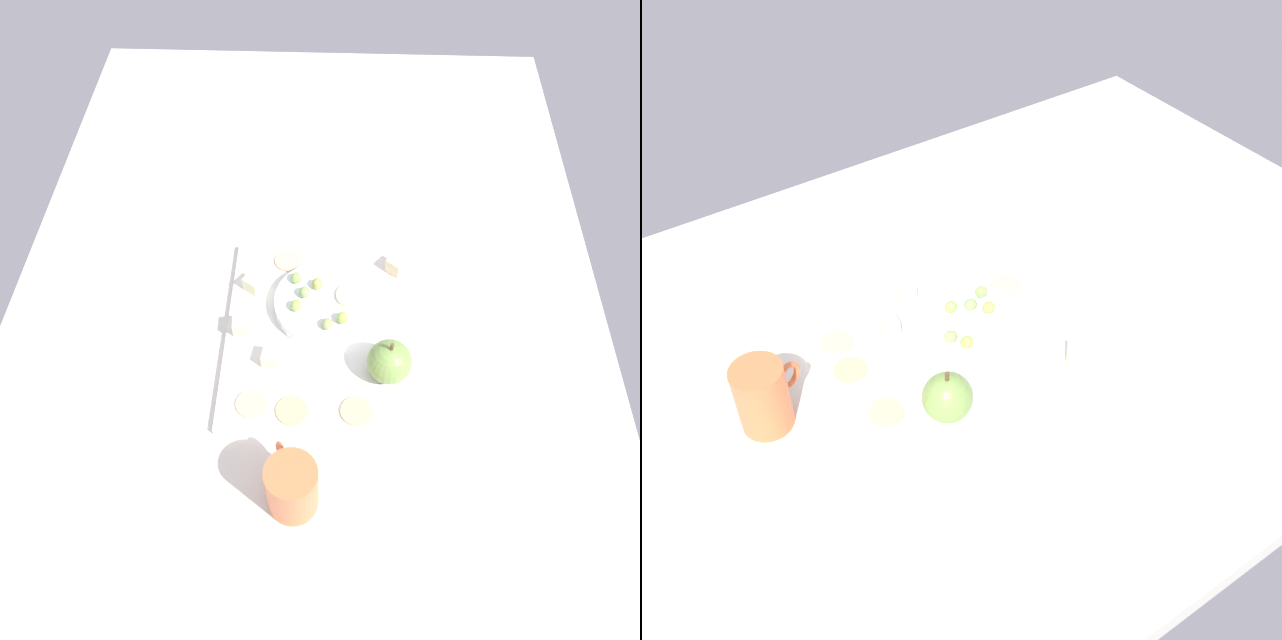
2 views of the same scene
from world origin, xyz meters
TOP-DOWN VIEW (x-y plane):
  - table at (0.00, 0.00)cm, footprint 147.42×94.33cm
  - platter at (2.49, 2.39)cm, footprint 34.05×28.07cm
  - serving_dish at (-1.86, 3.06)cm, footprint 15.42×15.42cm
  - apple_whole at (9.57, 12.58)cm, footprint 6.44×6.44cm
  - apple_stem at (9.57, 12.58)cm, footprint 0.50×0.50cm
  - cheese_cube_0 at (2.76, -9.22)cm, footprint 2.71×2.71cm
  - cheese_cube_1 at (-5.38, -8.18)cm, footprint 3.61×3.61cm
  - cheese_cube_2 at (8.29, -4.28)cm, footprint 2.99×2.99cm
  - cheese_cube_3 at (-9.89, 14.42)cm, footprint 3.66×3.66cm
  - cracker_0 at (16.22, -0.89)cm, footprint 4.52×4.52cm
  - cracker_1 at (-11.16, -3.12)cm, footprint 4.52×4.52cm
  - cracker_2 at (15.97, 8.09)cm, footprint 4.52×4.52cm
  - cracker_3 at (15.32, -6.58)cm, footprint 4.52×4.52cm
  - grape_0 at (-2.55, -0.36)cm, footprint 1.89×1.70cm
  - grape_1 at (3.20, 3.65)cm, footprint 1.89×1.70cm
  - grape_2 at (-4.31, 1.87)cm, footprint 1.89×1.70cm
  - grape_3 at (0.44, -1.16)cm, footprint 1.89×1.70cm
  - grape_4 at (2.06, 5.84)cm, footprint 1.89×1.70cm
  - grape_5 at (-5.36, -1.41)cm, footprint 1.89×1.70cm
  - apple_slice_0 at (-2.55, 7.09)cm, footprint 4.53×4.53cm
  - cup at (28.40, 0.31)cm, footprint 9.41×6.61cm

SIDE VIEW (x-z plane):
  - table at x=0.00cm, z-range 0.00..3.51cm
  - platter at x=2.49cm, z-range 3.51..4.86cm
  - cracker_0 at x=16.22cm, z-range 4.86..5.26cm
  - cracker_1 at x=-11.16cm, z-range 4.86..5.26cm
  - cracker_2 at x=15.97cm, z-range 4.86..5.26cm
  - cracker_3 at x=15.32cm, z-range 4.86..5.26cm
  - serving_dish at x=-1.86cm, z-range 4.86..7.01cm
  - cheese_cube_0 at x=2.76cm, z-range 4.86..7.46cm
  - cheese_cube_1 at x=-5.38cm, z-range 4.86..7.46cm
  - cheese_cube_2 at x=8.29cm, z-range 4.86..7.46cm
  - cheese_cube_3 at x=-9.89cm, z-range 4.86..7.46cm
  - apple_slice_0 at x=-2.55cm, z-range 7.01..7.61cm
  - grape_1 at x=3.20cm, z-range 7.01..8.57cm
  - grape_5 at x=-5.36cm, z-range 7.01..8.65cm
  - grape_2 at x=-4.31cm, z-range 7.01..8.69cm
  - grape_3 at x=0.44cm, z-range 7.01..8.70cm
  - grape_0 at x=-2.55cm, z-range 7.01..8.77cm
  - grape_4 at x=2.06cm, z-range 7.01..8.77cm
  - apple_whole at x=9.57cm, z-range 4.86..11.31cm
  - cup at x=28.40cm, z-range 3.51..13.18cm
  - apple_stem at x=9.57cm, z-range 11.31..12.51cm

